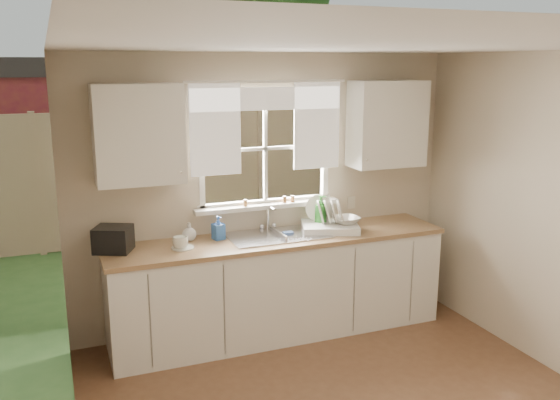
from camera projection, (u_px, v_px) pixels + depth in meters
name	position (u px, v px, depth m)	size (l,w,h in m)	color
room_walls	(384.00, 261.00, 3.57)	(3.62, 4.02, 2.50)	beige
ceiling	(387.00, 45.00, 3.34)	(3.60, 4.00, 0.02)	silver
window	(266.00, 167.00, 5.38)	(1.38, 0.16, 1.06)	white
curtains	(268.00, 118.00, 5.24)	(1.50, 0.03, 0.81)	white
base_cabinets	(279.00, 287.00, 5.33)	(3.00, 0.62, 0.87)	white
countertop	(279.00, 239.00, 5.23)	(3.04, 0.65, 0.04)	#9A754D
upper_cabinet_left	(138.00, 134.00, 4.73)	(0.70, 0.33, 0.80)	white
upper_cabinet_right	(387.00, 124.00, 5.55)	(0.70, 0.33, 0.80)	white
wall_outlet	(351.00, 202.00, 5.77)	(0.08, 0.01, 0.12)	beige
sill_jars	(275.00, 200.00, 5.42)	(0.50, 0.04, 0.06)	brown
backyard	(176.00, 5.00, 10.97)	(20.00, 10.00, 6.13)	#335421
sink	(277.00, 244.00, 5.27)	(0.88, 0.52, 0.40)	#B7B7BC
dish_rack	(329.00, 224.00, 5.41)	(0.60, 0.53, 0.31)	white
bowl	(346.00, 220.00, 5.40)	(0.25, 0.25, 0.06)	silver
soap_bottle_a	(321.00, 212.00, 5.45)	(0.12, 0.12, 0.31)	#2B7E29
soap_bottle_b	(218.00, 228.00, 5.12)	(0.09, 0.10, 0.21)	blue
soap_bottle_c	(189.00, 232.00, 5.10)	(0.12, 0.12, 0.16)	beige
saucer	(183.00, 248.00, 4.89)	(0.19, 0.19, 0.01)	silver
cup	(180.00, 243.00, 4.88)	(0.13, 0.13, 0.10)	white
black_appliance	(113.00, 239.00, 4.80)	(0.28, 0.24, 0.21)	black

